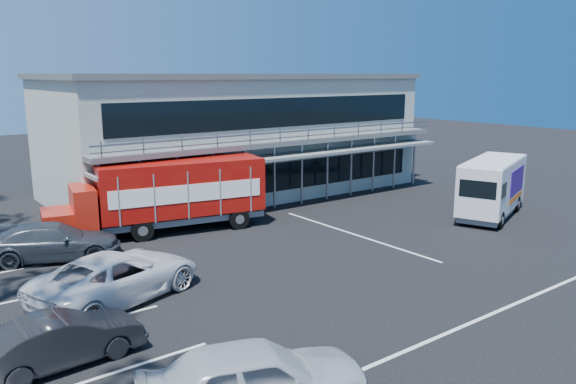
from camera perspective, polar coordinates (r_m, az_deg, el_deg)
ground at (r=22.85m, az=8.28°, el=-6.80°), size 120.00×120.00×0.00m
building at (r=35.50m, az=-5.38°, el=5.98°), size 22.40×12.00×7.30m
red_truck at (r=26.68m, az=-12.23°, el=-0.16°), size 10.16×4.09×3.33m
white_van at (r=30.79m, az=20.03°, el=0.51°), size 6.47×4.13×2.99m
parked_car_a at (r=12.68m, az=-3.41°, el=-18.53°), size 5.42×3.42×1.72m
parked_car_b at (r=15.80m, az=-21.96°, el=-13.74°), size 4.13×1.63×1.34m
parked_car_c at (r=19.37m, az=-16.93°, el=-8.16°), size 6.35×4.46×1.61m
parked_car_d at (r=24.28m, az=-22.72°, el=-4.67°), size 5.52×3.83×1.48m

